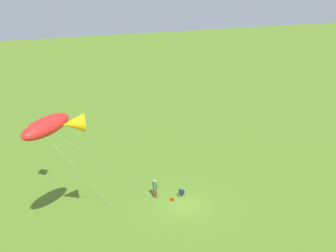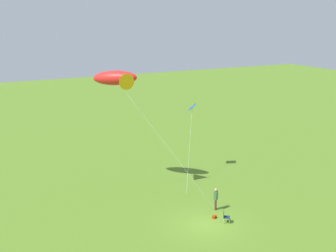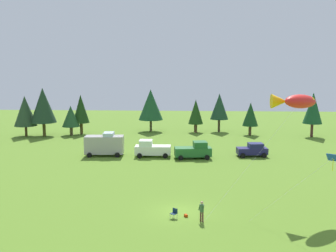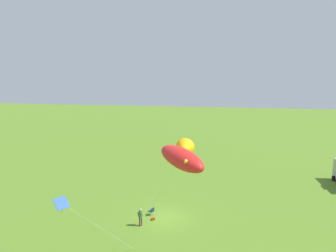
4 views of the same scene
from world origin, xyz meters
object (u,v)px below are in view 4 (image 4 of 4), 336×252
(folding_chair, at_px, (152,211))
(kite_large_fish, at_px, (182,156))
(backpack_on_grass, at_px, (153,219))
(person_kite_flyer, at_px, (140,216))
(kite_diamond_blue, at_px, (64,205))

(folding_chair, bearing_deg, kite_large_fish, 144.06)
(folding_chair, bearing_deg, backpack_on_grass, 141.37)
(person_kite_flyer, bearing_deg, kite_large_fish, 160.70)
(person_kite_flyer, xyz_separation_m, backpack_on_grass, (-1.29, 0.96, -0.91))
(kite_large_fish, bearing_deg, kite_diamond_blue, -85.67)
(person_kite_flyer, xyz_separation_m, kite_large_fish, (8.33, 4.64, 8.47))
(folding_chair, height_order, kite_large_fish, kite_large_fish)
(folding_chair, relative_size, backpack_on_grass, 2.56)
(kite_diamond_blue, bearing_deg, backpack_on_grass, 158.36)
(backpack_on_grass, xyz_separation_m, kite_large_fish, (9.63, 3.67, 9.38))
(person_kite_flyer, distance_m, kite_diamond_blue, 10.68)
(kite_large_fish, distance_m, kite_diamond_blue, 8.49)
(backpack_on_grass, bearing_deg, person_kite_flyer, -36.65)
(kite_large_fish, bearing_deg, folding_chair, -159.39)
(backpack_on_grass, bearing_deg, kite_large_fish, 20.88)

